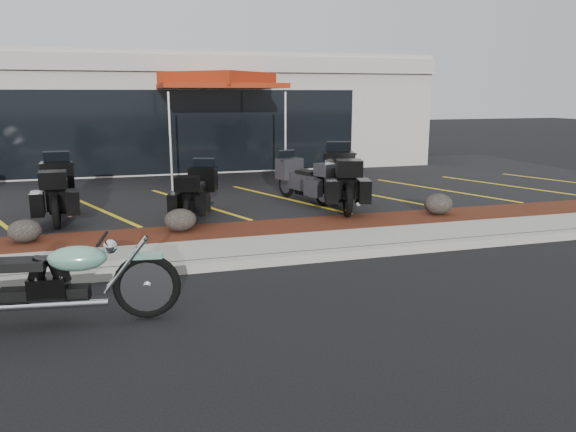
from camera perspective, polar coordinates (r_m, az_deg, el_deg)
name	(u,v)px	position (r m, az deg, el deg)	size (l,w,h in m)	color
ground	(247,286)	(8.11, -4.20, -7.11)	(90.00, 90.00, 0.00)	black
curb	(235,263)	(8.92, -5.45, -4.79)	(24.00, 0.25, 0.15)	gray
sidewalk	(227,251)	(9.58, -6.26, -3.60)	(24.00, 1.20, 0.15)	gray
mulch_bed	(215,234)	(10.73, -7.42, -1.87)	(24.00, 1.20, 0.16)	#38120C
upper_lot	(184,189)	(15.98, -10.54, 2.72)	(26.00, 9.60, 0.15)	black
dealership_building	(164,112)	(22.01, -12.53, 10.29)	(18.00, 8.16, 4.00)	#9D978E
boulder_left	(25,231)	(10.76, -25.18, -1.39)	(0.56, 0.47, 0.40)	black
boulder_mid	(180,220)	(10.71, -10.88, -0.40)	(0.60, 0.50, 0.43)	black
boulder_right	(438,204)	(12.41, 15.02, 1.19)	(0.63, 0.52, 0.45)	black
hero_cruiser	(146,277)	(7.01, -14.18, -6.02)	(3.04, 0.77, 1.07)	#659D87
touring_black_front	(59,182)	(13.11, -22.28, 3.22)	(2.31, 0.88, 1.34)	black
touring_black_mid	(205,185)	(12.45, -8.48, 3.18)	(2.02, 0.77, 1.18)	black
touring_grey	(286,174)	(13.99, -0.16, 4.34)	(2.03, 0.78, 1.18)	#313035
touring_black_rear	(338,171)	(13.49, 5.10, 4.55)	(2.48, 0.95, 1.44)	black
traffic_cone	(183,185)	(14.88, -10.59, 3.10)	(0.33, 0.33, 0.41)	#DA4C07
popup_canopy	(218,82)	(16.86, -7.10, 13.33)	(3.87, 3.87, 3.14)	silver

